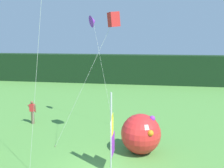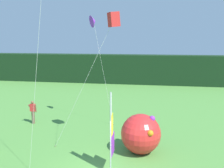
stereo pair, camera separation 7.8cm
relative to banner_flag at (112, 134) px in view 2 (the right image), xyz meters
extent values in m
cube|color=black|center=(-0.38, 23.49, 0.10)|extent=(80.00, 2.40, 3.82)
cylinder|color=#B7B7BC|center=(0.00, -0.29, 0.08)|extent=(0.06, 0.06, 3.79)
cube|color=purple|center=(0.00, 0.22, -0.63)|extent=(0.02, 0.97, 1.01)
cube|color=yellow|center=(0.00, 0.04, 0.38)|extent=(0.02, 0.60, 1.01)
cube|color=white|center=(0.00, -0.15, 1.39)|extent=(0.02, 0.23, 1.01)
cylinder|color=brown|center=(-6.68, 5.68, -1.36)|extent=(0.22, 0.22, 0.91)
cube|color=red|center=(-6.68, 5.68, -0.64)|extent=(0.36, 0.20, 0.53)
sphere|color=brown|center=(-6.68, 5.68, -0.26)|extent=(0.20, 0.20, 0.20)
cylinder|color=brown|center=(-6.91, 5.74, -0.60)|extent=(0.09, 0.48, 0.42)
cylinder|color=brown|center=(-6.45, 5.69, -0.70)|extent=(0.09, 0.14, 0.56)
sphere|color=red|center=(1.19, 2.16, -0.76)|extent=(2.12, 2.12, 2.12)
sphere|color=orange|center=(0.71, 3.02, -0.36)|extent=(0.30, 0.30, 0.30)
sphere|color=purple|center=(1.77, 2.10, 0.13)|extent=(0.30, 0.30, 0.30)
sphere|color=orange|center=(1.71, 1.32, -0.37)|extent=(0.30, 0.30, 0.30)
cylinder|color=brown|center=(-3.60, 2.12, -1.77)|extent=(0.03, 0.03, 0.08)
cylinder|color=silver|center=(-2.00, 2.55, 1.69)|extent=(3.21, 0.88, 7.02)
cube|color=red|center=(-0.40, 2.98, 5.20)|extent=(0.76, 0.74, 0.80)
cylinder|color=brown|center=(-0.96, 6.33, -1.77)|extent=(0.03, 0.03, 0.08)
cylinder|color=silver|center=(-1.68, 6.50, 1.77)|extent=(1.45, 0.37, 7.17)
cone|color=purple|center=(-2.40, 6.68, 5.36)|extent=(0.85, 0.95, 0.87)
cylinder|color=silver|center=(-3.05, -0.58, 3.81)|extent=(1.45, 0.04, 11.26)
camera|label=1|loc=(1.79, -10.86, 4.25)|focal=41.38mm
camera|label=2|loc=(1.86, -10.84, 4.25)|focal=41.38mm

